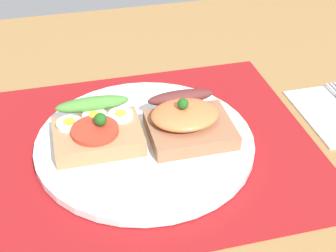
% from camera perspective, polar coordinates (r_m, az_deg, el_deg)
% --- Properties ---
extents(ground_plane, '(1.20, 0.90, 0.03)m').
position_cam_1_polar(ground_plane, '(0.62, -2.71, -3.71)').
color(ground_plane, olive).
extents(placemat, '(0.43, 0.35, 0.00)m').
position_cam_1_polar(placemat, '(0.61, -2.76, -2.44)').
color(placemat, maroon).
rests_on(placemat, ground_plane).
extents(plate, '(0.27, 0.27, 0.01)m').
position_cam_1_polar(plate, '(0.60, -2.78, -1.95)').
color(plate, white).
rests_on(plate, placemat).
extents(sandwich_egg_tomato, '(0.11, 0.09, 0.04)m').
position_cam_1_polar(sandwich_egg_tomato, '(0.59, -8.49, -0.45)').
color(sandwich_egg_tomato, '#A37B51').
rests_on(sandwich_egg_tomato, plate).
extents(sandwich_salmon, '(0.10, 0.10, 0.05)m').
position_cam_1_polar(sandwich_salmon, '(0.60, 2.33, 0.60)').
color(sandwich_salmon, '#986848').
rests_on(sandwich_salmon, plate).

